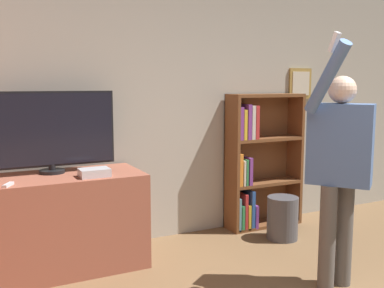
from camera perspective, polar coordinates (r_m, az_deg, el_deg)
wall_back at (r=4.78m, az=-0.90°, el=4.42°), size 6.51×0.09×2.70m
tv_ledge at (r=4.13m, az=-16.80°, el=-9.60°), size 1.49×0.68×0.84m
television at (r=4.09m, az=-17.53°, el=1.58°), size 1.12×0.22×0.72m
game_console at (r=3.90m, az=-12.30°, el=-3.56°), size 0.25×0.18×0.07m
remote_loose at (r=3.73m, az=-22.32°, el=-4.82°), size 0.10×0.14×0.02m
bookshelf at (r=5.10m, az=8.16°, el=-2.40°), size 0.90×0.28×1.51m
person at (r=3.67m, az=18.24°, el=-2.03°), size 0.62×0.58×1.98m
waste_bin at (r=4.86m, az=11.42°, el=-9.19°), size 0.32×0.32×0.45m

